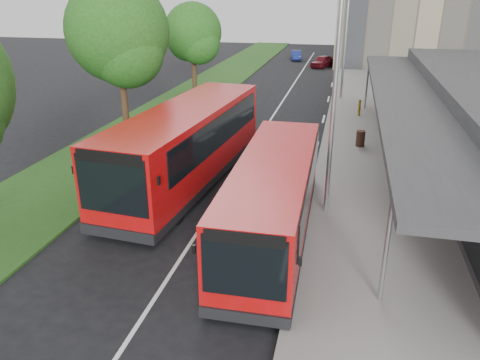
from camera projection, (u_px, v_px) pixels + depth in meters
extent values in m
plane|color=black|center=(200.00, 228.00, 16.34)|extent=(120.00, 120.00, 0.00)
cube|color=gray|center=(366.00, 106.00, 33.12)|extent=(5.00, 80.00, 0.15)
cube|color=#1B3F14|center=(191.00, 98.00, 35.81)|extent=(5.00, 80.00, 0.10)
cube|color=silver|center=(270.00, 120.00, 29.87)|extent=(0.12, 70.00, 0.01)
cube|color=silver|center=(286.00, 271.00, 13.85)|extent=(0.12, 2.00, 0.01)
cube|color=silver|center=(306.00, 192.00, 19.26)|extent=(0.12, 2.00, 0.01)
cube|color=silver|center=(317.00, 147.00, 24.68)|extent=(0.12, 2.00, 0.01)
cube|color=silver|center=(324.00, 119.00, 30.09)|extent=(0.12, 2.00, 0.01)
cube|color=silver|center=(328.00, 99.00, 35.50)|extent=(0.12, 2.00, 0.01)
cube|color=silver|center=(332.00, 85.00, 40.92)|extent=(0.12, 2.00, 0.01)
cube|color=silver|center=(335.00, 73.00, 46.33)|extent=(0.12, 2.00, 0.01)
cube|color=silver|center=(337.00, 65.00, 51.74)|extent=(0.12, 2.00, 0.01)
cube|color=silver|center=(339.00, 57.00, 57.16)|extent=(0.12, 2.00, 0.01)
cube|color=black|center=(431.00, 135.00, 21.20)|extent=(0.06, 24.00, 2.20)
cube|color=#2D2D2F|center=(406.00, 97.00, 20.82)|extent=(2.80, 26.00, 0.25)
cylinder|color=#95989D|center=(386.00, 250.00, 11.79)|extent=(0.12, 0.12, 3.30)
cylinder|color=#95989D|center=(367.00, 86.00, 31.64)|extent=(0.12, 0.12, 3.30)
cylinder|color=#362115|center=(125.00, 103.00, 25.12)|extent=(0.36, 0.36, 4.11)
sphere|color=#1C4D14|center=(118.00, 31.00, 23.71)|extent=(5.24, 5.24, 5.24)
sphere|color=#1C4D14|center=(127.00, 51.00, 23.58)|extent=(3.74, 3.74, 3.74)
sphere|color=#1C4D14|center=(115.00, 43.00, 24.51)|extent=(4.11, 4.11, 4.11)
cylinder|color=#362115|center=(194.00, 74.00, 36.09)|extent=(0.36, 0.36, 3.40)
sphere|color=#1C4D14|center=(193.00, 32.00, 34.92)|extent=(4.32, 4.32, 4.32)
sphere|color=#1C4D14|center=(199.00, 43.00, 34.72)|extent=(3.09, 3.09, 3.09)
sphere|color=#1C4D14|center=(189.00, 39.00, 35.67)|extent=(3.40, 3.40, 3.40)
cylinder|color=#95989D|center=(334.00, 105.00, 15.70)|extent=(0.16, 0.16, 8.00)
cylinder|color=#95989D|center=(345.00, 43.00, 33.75)|extent=(0.16, 0.16, 8.00)
cube|color=#B70911|center=(273.00, 195.00, 15.24)|extent=(2.42, 9.55, 2.40)
cube|color=black|center=(272.00, 227.00, 15.69)|extent=(2.44, 9.57, 0.27)
cube|color=black|center=(244.00, 268.00, 10.82)|extent=(2.04, 0.08, 1.59)
cube|color=black|center=(290.00, 141.00, 19.42)|extent=(1.99, 0.08, 1.18)
cube|color=black|center=(240.00, 177.00, 15.55)|extent=(0.18, 8.15, 1.09)
cube|color=black|center=(310.00, 183.00, 15.11)|extent=(0.18, 8.15, 1.09)
cube|color=black|center=(244.00, 317.00, 11.35)|extent=(2.27, 0.12, 0.32)
cube|color=black|center=(244.00, 239.00, 10.52)|extent=(1.90, 0.07, 0.32)
cube|color=black|center=(194.00, 249.00, 11.16)|extent=(0.08, 0.08, 0.23)
cube|color=black|center=(300.00, 261.00, 10.68)|extent=(0.08, 0.08, 0.23)
cylinder|color=black|center=(223.00, 273.00, 13.06)|extent=(0.28, 0.82, 0.82)
cylinder|color=black|center=(291.00, 281.00, 12.69)|extent=(0.28, 0.82, 0.82)
cylinder|color=black|center=(260.00, 188.00, 18.64)|extent=(0.28, 0.82, 0.82)
cylinder|color=black|center=(308.00, 192.00, 18.27)|extent=(0.28, 0.82, 0.82)
cube|color=#B70911|center=(187.00, 142.00, 19.59)|extent=(3.70, 11.57, 2.87)
cube|color=black|center=(188.00, 173.00, 20.12)|extent=(3.72, 11.59, 0.33)
cube|color=black|center=(112.00, 186.00, 14.45)|extent=(2.43, 0.26, 1.90)
cube|color=black|center=(231.00, 102.00, 24.44)|extent=(2.38, 0.26, 1.41)
cube|color=black|center=(160.00, 125.00, 20.07)|extent=(0.91, 9.72, 1.30)
cube|color=black|center=(220.00, 131.00, 19.29)|extent=(0.91, 9.72, 1.30)
cube|color=black|center=(117.00, 234.00, 15.08)|extent=(2.70, 0.32, 0.38)
cube|color=black|center=(108.00, 158.00, 14.09)|extent=(2.27, 0.24, 0.38)
cube|color=black|center=(73.00, 170.00, 14.99)|extent=(0.09, 0.09, 0.27)
cube|color=black|center=(159.00, 181.00, 14.12)|extent=(0.09, 0.09, 0.27)
cylinder|color=black|center=(119.00, 202.00, 17.17)|extent=(0.41, 1.00, 0.98)
cylinder|color=black|center=(176.00, 211.00, 16.52)|extent=(0.41, 1.00, 0.98)
cylinder|color=black|center=(197.00, 144.00, 23.66)|extent=(0.41, 1.00, 0.98)
cylinder|color=black|center=(240.00, 148.00, 23.01)|extent=(0.41, 1.00, 0.98)
cylinder|color=#3B2118|center=(360.00, 138.00, 24.28)|extent=(0.46, 0.46, 0.82)
cylinder|color=#FFB30D|center=(359.00, 108.00, 30.23)|extent=(0.20, 0.20, 1.00)
imported|color=#580C15|center=(322.00, 61.00, 49.83)|extent=(2.65, 3.91, 1.24)
imported|color=navy|center=(296.00, 55.00, 54.97)|extent=(1.59, 3.40, 1.08)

